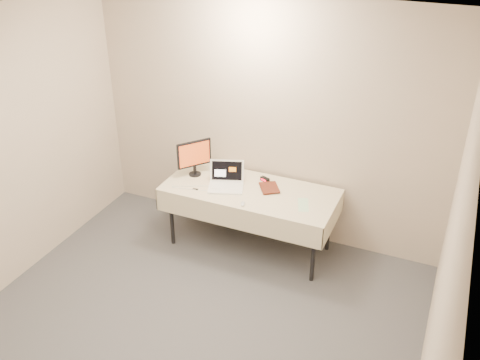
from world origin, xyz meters
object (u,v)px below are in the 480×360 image
at_px(laptop, 226,181).
at_px(book, 261,179).
at_px(table, 250,194).
at_px(monitor, 194,155).

xyz_separation_m(laptop, book, (0.37, 0.07, 0.06)).
relative_size(table, book, 7.43).
xyz_separation_m(table, monitor, (-0.70, 0.06, 0.30)).
relative_size(monitor, book, 1.64).
bearing_deg(monitor, laptop, -64.11).
xyz_separation_m(laptop, monitor, (-0.43, 0.09, 0.18)).
relative_size(laptop, book, 1.82).
xyz_separation_m(table, laptop, (-0.27, -0.03, 0.12)).
bearing_deg(table, laptop, -174.03).
bearing_deg(laptop, table, -13.74).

